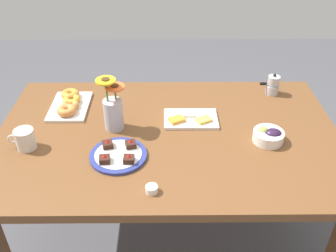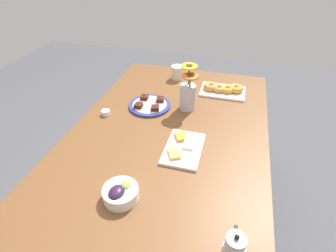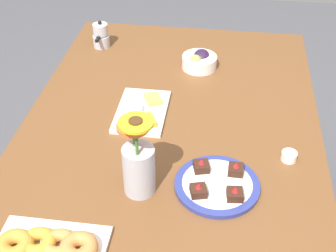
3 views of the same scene
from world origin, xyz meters
TOP-DOWN VIEW (x-y plane):
  - ground_plane at (0.00, 0.00)m, footprint 6.00×6.00m
  - dining_table at (0.00, 0.00)m, footprint 1.60×1.00m
  - coffee_mug at (0.62, 0.10)m, footprint 0.12×0.09m
  - grape_bowl at (-0.45, 0.06)m, footprint 0.14×0.14m
  - cheese_platter at (-0.11, -0.10)m, footprint 0.26×0.17m
  - croissant_platter at (0.50, -0.23)m, footprint 0.19×0.28m
  - jam_cup_honey at (0.07, 0.38)m, footprint 0.05×0.05m
  - dessert_plate at (0.21, 0.17)m, footprint 0.25×0.25m
  - flower_vase at (0.25, -0.05)m, footprint 0.13×0.10m
  - moka_pot at (-0.57, -0.37)m, footprint 0.11×0.07m

SIDE VIEW (x-z plane):
  - ground_plane at x=0.00m, z-range 0.00..0.00m
  - dining_table at x=0.00m, z-range 0.28..1.02m
  - cheese_platter at x=-0.11m, z-range 0.73..0.77m
  - dessert_plate at x=0.21m, z-range 0.72..0.78m
  - jam_cup_honey at x=0.07m, z-range 0.74..0.77m
  - croissant_platter at x=0.50m, z-range 0.74..0.79m
  - grape_bowl at x=-0.45m, z-range 0.74..0.80m
  - coffee_mug at x=0.62m, z-range 0.74..0.83m
  - moka_pot at x=-0.57m, z-range 0.73..0.85m
  - flower_vase at x=0.25m, z-range 0.70..0.96m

